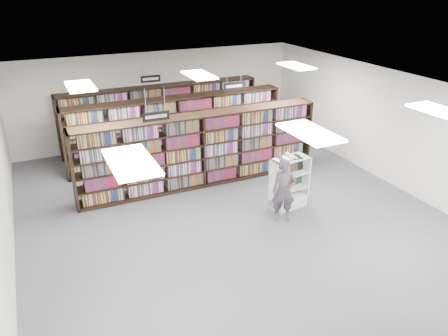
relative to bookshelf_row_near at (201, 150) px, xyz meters
name	(u,v)px	position (x,y,z in m)	size (l,w,h in m)	color
floor	(231,215)	(0.00, -2.00, -1.05)	(12.00, 12.00, 0.00)	#48484C
ceiling	(232,90)	(0.00, -2.00, 2.15)	(10.00, 12.00, 0.10)	white
wall_back	(158,98)	(0.00, 4.00, 0.55)	(10.00, 0.10, 3.20)	silver
wall_front	(441,325)	(0.00, -8.00, 0.55)	(10.00, 0.10, 3.20)	silver
wall_right	(392,129)	(5.00, -2.00, 0.55)	(0.10, 12.00, 3.20)	silver
bookshelf_row_near	(201,150)	(0.00, 0.00, 0.00)	(7.00, 0.60, 2.10)	black
bookshelf_row_mid	(178,129)	(0.00, 2.00, 0.00)	(7.00, 0.60, 2.10)	black
bookshelf_row_far	(162,115)	(0.00, 3.70, 0.00)	(7.00, 0.60, 2.10)	black
aisle_sign_left	(156,115)	(-1.50, -1.00, 1.48)	(0.65, 0.02, 0.80)	#B2B2B7
aisle_sign_right	(234,85)	(1.50, 1.00, 1.48)	(0.65, 0.02, 0.80)	#B2B2B7
aisle_sign_center	(151,78)	(-0.50, 3.00, 1.48)	(0.65, 0.02, 0.80)	#B2B2B7
troffer_front_left	(131,162)	(-3.00, -5.00, 2.11)	(0.60, 1.20, 0.04)	white
troffer_front_center	(310,132)	(0.00, -5.00, 2.11)	(0.60, 1.20, 0.04)	white
troffer_front_right	(440,111)	(3.00, -5.00, 2.11)	(0.60, 1.20, 0.04)	white
troffer_back_left	(80,86)	(-3.00, 0.00, 2.11)	(0.60, 1.20, 0.04)	white
troffer_back_center	(199,75)	(0.00, 0.00, 2.11)	(0.60, 1.20, 0.04)	white
troffer_back_right	(296,66)	(3.00, 0.00, 2.11)	(0.60, 1.20, 0.04)	white
endcap_display	(288,189)	(1.55, -2.15, -0.58)	(1.04, 0.62, 1.37)	white
open_book	(290,157)	(1.53, -2.17, 0.35)	(0.62, 0.40, 0.13)	black
shopper	(284,191)	(1.07, -2.70, -0.26)	(0.58, 0.38, 1.59)	#48424C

